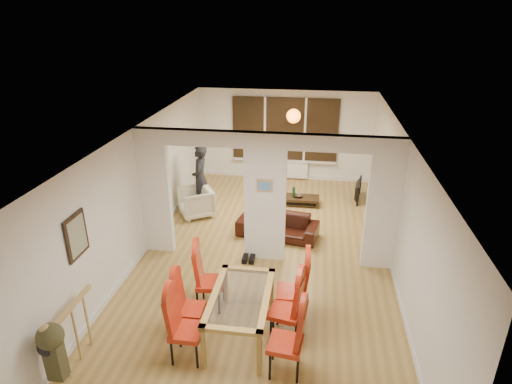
% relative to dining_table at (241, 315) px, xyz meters
% --- Properties ---
extents(floor, '(5.00, 9.00, 0.01)m').
position_rel_dining_table_xyz_m(floor, '(0.07, 2.29, -0.37)').
color(floor, '#A18041').
rests_on(floor, ground).
extents(room_walls, '(5.00, 9.00, 2.60)m').
position_rel_dining_table_xyz_m(room_walls, '(0.07, 2.29, 0.93)').
color(room_walls, silver).
rests_on(room_walls, floor).
extents(divider_wall, '(5.00, 0.18, 2.60)m').
position_rel_dining_table_xyz_m(divider_wall, '(0.07, 2.29, 0.93)').
color(divider_wall, white).
rests_on(divider_wall, floor).
extents(bay_window_blinds, '(3.00, 0.08, 1.80)m').
position_rel_dining_table_xyz_m(bay_window_blinds, '(0.07, 6.73, 1.13)').
color(bay_window_blinds, black).
rests_on(bay_window_blinds, room_walls).
extents(radiator, '(1.40, 0.08, 0.50)m').
position_rel_dining_table_xyz_m(radiator, '(0.07, 6.69, -0.07)').
color(radiator, white).
rests_on(radiator, floor).
extents(pendant_light, '(0.36, 0.36, 0.36)m').
position_rel_dining_table_xyz_m(pendant_light, '(0.37, 5.59, 1.78)').
color(pendant_light, orange).
rests_on(pendant_light, room_walls).
extents(stair_newel, '(0.40, 1.20, 1.10)m').
position_rel_dining_table_xyz_m(stair_newel, '(-2.18, -0.91, 0.18)').
color(stair_newel, tan).
rests_on(stair_newel, floor).
extents(wall_poster, '(0.04, 0.52, 0.67)m').
position_rel_dining_table_xyz_m(wall_poster, '(-2.40, -0.11, 1.23)').
color(wall_poster, gray).
rests_on(wall_poster, room_walls).
extents(pillar_photo, '(0.30, 0.03, 0.25)m').
position_rel_dining_table_xyz_m(pillar_photo, '(0.07, 2.20, 1.23)').
color(pillar_photo, '#4C8CD8').
rests_on(pillar_photo, divider_wall).
extents(dining_table, '(0.88, 1.56, 0.73)m').
position_rel_dining_table_xyz_m(dining_table, '(0.00, 0.00, 0.00)').
color(dining_table, olive).
rests_on(dining_table, floor).
extents(dining_chair_la, '(0.44, 0.44, 1.10)m').
position_rel_dining_table_xyz_m(dining_chair_la, '(-0.66, -0.57, 0.19)').
color(dining_chair_la, '#A52510').
rests_on(dining_chair_la, floor).
extents(dining_chair_lb, '(0.42, 0.42, 1.03)m').
position_rel_dining_table_xyz_m(dining_chair_lb, '(-0.77, -0.08, 0.15)').
color(dining_chair_lb, '#A52510').
rests_on(dining_chair_lb, floor).
extents(dining_chair_lc, '(0.50, 0.50, 1.12)m').
position_rel_dining_table_xyz_m(dining_chair_lc, '(-0.62, 0.60, 0.19)').
color(dining_chair_lc, '#A52510').
rests_on(dining_chair_lc, floor).
extents(dining_chair_ra, '(0.50, 0.50, 1.12)m').
position_rel_dining_table_xyz_m(dining_chair_ra, '(0.73, -0.62, 0.20)').
color(dining_chair_ra, '#A52510').
rests_on(dining_chair_ra, floor).
extents(dining_chair_rb, '(0.53, 0.53, 1.12)m').
position_rel_dining_table_xyz_m(dining_chair_rb, '(0.66, 0.04, 0.20)').
color(dining_chair_rb, '#A52510').
rests_on(dining_chair_rb, floor).
extents(dining_chair_rc, '(0.49, 0.49, 1.18)m').
position_rel_dining_table_xyz_m(dining_chair_rc, '(0.73, 0.50, 0.22)').
color(dining_chair_rc, '#A52510').
rests_on(dining_chair_rc, floor).
extents(sofa, '(1.85, 0.98, 0.51)m').
position_rel_dining_table_xyz_m(sofa, '(0.24, 3.21, -0.11)').
color(sofa, black).
rests_on(sofa, floor).
extents(armchair, '(1.03, 1.04, 0.70)m').
position_rel_dining_table_xyz_m(armchair, '(-1.81, 3.95, -0.02)').
color(armchair, beige).
rests_on(armchair, floor).
extents(person, '(0.65, 0.47, 1.65)m').
position_rel_dining_table_xyz_m(person, '(-1.79, 4.33, 0.46)').
color(person, black).
rests_on(person, floor).
extents(television, '(0.91, 0.25, 0.52)m').
position_rel_dining_table_xyz_m(television, '(2.07, 5.49, -0.10)').
color(television, black).
rests_on(television, floor).
extents(coffee_table, '(0.99, 0.60, 0.21)m').
position_rel_dining_table_xyz_m(coffee_table, '(0.67, 4.93, -0.26)').
color(coffee_table, black).
rests_on(coffee_table, floor).
extents(bottle, '(0.07, 0.07, 0.30)m').
position_rel_dining_table_xyz_m(bottle, '(0.48, 4.90, -0.00)').
color(bottle, '#143F19').
rests_on(bottle, coffee_table).
extents(bowl, '(0.24, 0.24, 0.06)m').
position_rel_dining_table_xyz_m(bowl, '(0.59, 4.92, -0.12)').
color(bowl, black).
rests_on(bowl, coffee_table).
extents(shoes, '(0.24, 0.26, 0.10)m').
position_rel_dining_table_xyz_m(shoes, '(-0.22, 2.08, -0.31)').
color(shoes, black).
rests_on(shoes, floor).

